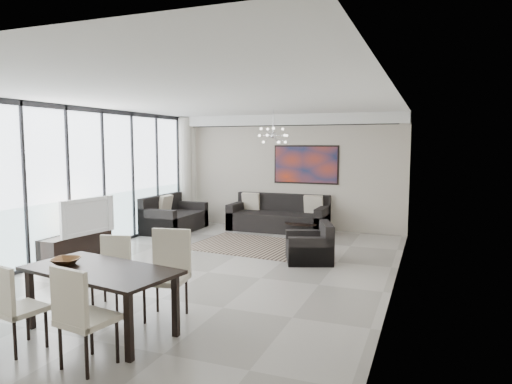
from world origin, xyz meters
The scene contains 20 objects.
room_shell centered at (0.46, 0.00, 1.45)m, with size 6.00×9.00×2.90m.
window_wall centered at (-2.86, 0.00, 1.47)m, with size 0.37×8.95×2.90m.
soffit centered at (0.00, 4.30, 2.77)m, with size 5.98×0.40×0.26m, color white.
painting centered at (0.50, 4.47, 1.65)m, with size 1.68×0.04×0.98m, color #BE381A.
chandelier centered at (0.30, 2.50, 2.35)m, with size 0.66×0.66×0.71m.
rug centered at (-0.04, 2.19, 0.01)m, with size 2.50×1.92×0.01m, color black.
coffee_table centered at (0.64, 3.75, 0.18)m, with size 0.90×0.90×0.31m.
bowl_coffee centered at (0.58, 3.80, 0.36)m, with size 0.26×0.26×0.08m, color brown.
sofa_main centered at (-0.08, 4.08, 0.30)m, with size 2.46×1.01×0.90m.
loveseat centered at (-2.55, 3.05, 0.30)m, with size 0.99×1.77×0.88m.
armchair centered at (1.45, 1.34, 0.25)m, with size 1.06×1.09×0.72m.
side_table centered at (-2.65, 2.59, 0.33)m, with size 0.36×0.36×0.49m.
tv_console centered at (-2.76, -0.06, 0.24)m, with size 0.43×1.53×0.48m, color black.
television centered at (-2.60, -0.02, 0.82)m, with size 1.20×0.16×0.69m, color gray.
dining_table centered at (-0.01, -2.66, 0.67)m, with size 1.93×1.19×0.75m.
dining_chair_sw centered at (-0.51, -3.41, 0.54)m, with size 0.51×0.51×0.95m.
dining_chair_se centered at (0.41, -3.46, 0.59)m, with size 0.54×0.54×1.02m.
dining_chair_nw centered at (-0.48, -1.85, 0.53)m, with size 0.51×0.51×0.93m.
dining_chair_ne centered at (0.44, -1.93, 0.63)m, with size 0.59×0.59×1.10m.
bowl_dining centered at (-0.50, -2.66, 0.79)m, with size 0.32×0.32×0.08m, color brown.
Camera 1 is at (3.48, -6.75, 2.17)m, focal length 32.00 mm.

